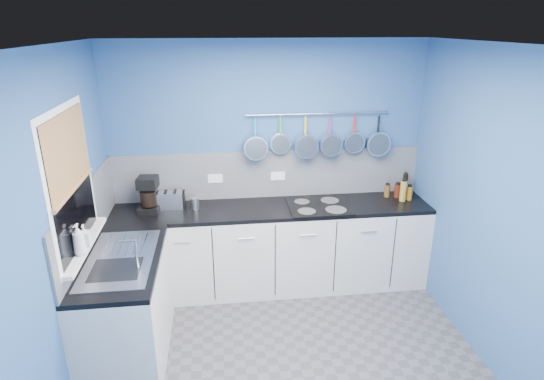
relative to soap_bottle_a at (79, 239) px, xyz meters
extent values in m
cube|color=#47474C|center=(1.53, -0.12, -1.18)|extent=(3.20, 3.00, 0.02)
cube|color=white|center=(1.53, -0.12, 1.34)|extent=(3.20, 3.00, 0.02)
cube|color=#2D548B|center=(1.53, 1.39, 0.08)|extent=(3.20, 0.02, 2.50)
cube|color=#2D548B|center=(1.53, -1.63, 0.08)|extent=(3.20, 0.02, 2.50)
cube|color=#2D548B|center=(-0.08, -0.12, 0.08)|extent=(0.02, 3.00, 2.50)
cube|color=#2D548B|center=(3.14, -0.12, 0.08)|extent=(0.02, 3.00, 2.50)
cube|color=#999BA0|center=(1.53, 1.37, -0.02)|extent=(3.20, 0.02, 0.50)
cube|color=#999BA0|center=(-0.06, 0.48, -0.02)|extent=(0.02, 1.80, 0.50)
cube|color=beige|center=(1.53, 1.08, -0.74)|extent=(3.20, 0.60, 0.86)
cube|color=black|center=(1.53, 1.08, -0.29)|extent=(3.20, 0.60, 0.04)
cube|color=beige|center=(0.23, 0.18, -0.74)|extent=(0.60, 1.20, 0.86)
cube|color=black|center=(0.23, 0.18, -0.29)|extent=(0.60, 1.20, 0.04)
cube|color=white|center=(-0.05, 0.18, 0.38)|extent=(0.01, 1.00, 1.10)
cube|color=black|center=(-0.04, 0.18, 0.38)|extent=(0.01, 0.90, 1.00)
cube|color=#956141|center=(-0.03, 0.18, 0.61)|extent=(0.01, 0.90, 0.55)
cube|color=white|center=(-0.02, 0.18, -0.13)|extent=(0.10, 0.98, 0.03)
cube|color=silver|center=(0.23, 0.18, -0.27)|extent=(0.50, 0.95, 0.01)
cube|color=white|center=(0.98, 1.35, -0.04)|extent=(0.15, 0.01, 0.09)
cube|color=white|center=(1.63, 1.35, -0.04)|extent=(0.15, 0.01, 0.09)
cylinder|color=silver|center=(2.03, 1.33, 0.61)|extent=(1.45, 0.02, 0.02)
imported|color=white|center=(0.00, 0.00, 0.00)|extent=(0.11, 0.11, 0.24)
imported|color=white|center=(0.00, 0.13, -0.03)|extent=(0.08, 0.08, 0.17)
cylinder|color=white|center=(0.32, 1.18, -0.14)|extent=(0.12, 0.12, 0.26)
cube|color=silver|center=(0.53, 1.18, -0.19)|extent=(0.26, 0.16, 0.16)
cylinder|color=silver|center=(0.77, 1.11, -0.21)|extent=(0.09, 0.09, 0.12)
cube|color=black|center=(2.00, 1.02, -0.26)|extent=(0.61, 0.53, 0.01)
cylinder|color=black|center=(2.97, 1.21, -0.15)|extent=(0.05, 0.05, 0.24)
cylinder|color=#4C190C|center=(2.88, 1.19, -0.20)|extent=(0.07, 0.07, 0.14)
cylinder|color=brown|center=(2.78, 1.21, -0.20)|extent=(0.06, 0.06, 0.13)
cylinder|color=#8C5914|center=(2.98, 1.10, -0.20)|extent=(0.06, 0.06, 0.15)
cylinder|color=olive|center=(2.90, 1.08, -0.16)|extent=(0.07, 0.07, 0.22)
camera|label=1|loc=(1.03, -3.03, 1.46)|focal=29.46mm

